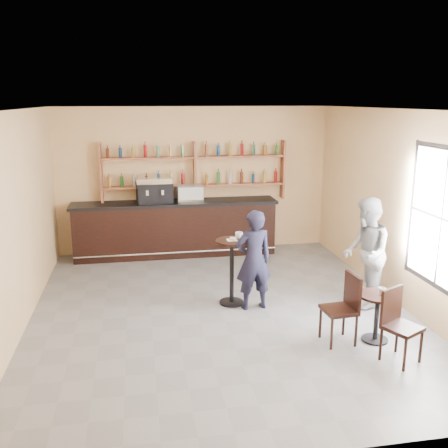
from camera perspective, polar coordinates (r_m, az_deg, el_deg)
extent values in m
plane|color=slate|center=(8.25, -0.41, -9.85)|extent=(7.00, 7.00, 0.00)
plane|color=white|center=(7.54, -0.46, 12.95)|extent=(7.00, 7.00, 0.00)
plane|color=#EABE85|center=(11.15, -3.43, 5.04)|extent=(7.00, 0.00, 7.00)
plane|color=#EABE85|center=(4.49, 7.09, -8.99)|extent=(7.00, 0.00, 7.00)
plane|color=#EABE85|center=(7.84, -22.60, 0.09)|extent=(0.00, 7.00, 7.00)
plane|color=#EABE85|center=(8.74, 19.35, 1.74)|extent=(0.00, 7.00, 7.00)
plane|color=white|center=(7.72, 23.65, 0.55)|extent=(0.00, 2.00, 2.00)
cube|color=white|center=(8.16, 0.90, -1.84)|extent=(0.17, 0.17, 0.00)
torus|color=#DA824F|center=(8.15, 0.99, -1.70)|extent=(0.14, 0.14, 0.04)
imported|color=white|center=(8.27, 1.73, -1.28)|extent=(0.17, 0.17, 0.10)
imported|color=black|center=(8.07, 3.39, -4.14)|extent=(0.64, 0.46, 1.66)
imported|color=white|center=(7.36, 17.60, -7.30)|extent=(0.13, 0.13, 0.10)
imported|color=gray|center=(8.47, 15.89, -3.20)|extent=(0.91, 1.05, 1.83)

